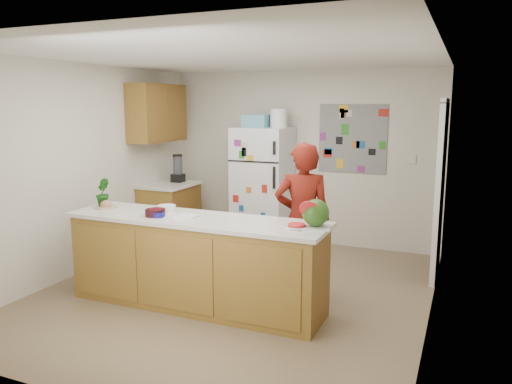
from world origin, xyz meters
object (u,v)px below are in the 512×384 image
at_px(refrigerator, 263,187).
at_px(person, 303,220).
at_px(watermelon, 316,213).
at_px(cherry_bowl, 155,213).

relative_size(refrigerator, person, 1.04).
height_order(refrigerator, watermelon, refrigerator).
distance_m(refrigerator, person, 1.99).
bearing_deg(cherry_bowl, person, 33.44).
height_order(person, watermelon, person).
relative_size(refrigerator, cherry_bowl, 8.53).
xyz_separation_m(refrigerator, watermelon, (1.46, -2.31, 0.21)).
xyz_separation_m(refrigerator, person, (1.13, -1.64, -0.03)).
height_order(person, cherry_bowl, person).
bearing_deg(refrigerator, cherry_bowl, -93.37).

